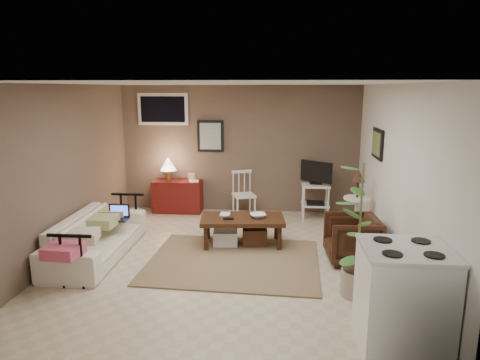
# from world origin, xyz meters

# --- Properties ---
(floor) EXTENTS (5.00, 5.00, 0.00)m
(floor) POSITION_xyz_m (0.00, 0.00, 0.00)
(floor) COLOR #C1B293
(floor) RESTS_ON ground
(art_back) EXTENTS (0.50, 0.03, 0.60)m
(art_back) POSITION_xyz_m (-0.55, 2.48, 1.45)
(art_back) COLOR black
(art_right) EXTENTS (0.03, 0.60, 0.45)m
(art_right) POSITION_xyz_m (2.23, 1.05, 1.52)
(art_right) COLOR black
(window) EXTENTS (0.96, 0.03, 0.60)m
(window) POSITION_xyz_m (-1.45, 2.48, 1.95)
(window) COLOR silver
(rug) EXTENTS (2.39, 1.95, 0.02)m
(rug) POSITION_xyz_m (0.14, -0.05, 0.01)
(rug) COLOR #7E6449
(rug) RESTS_ON floor
(coffee_table) EXTENTS (1.30, 0.76, 0.47)m
(coffee_table) POSITION_xyz_m (0.21, 0.59, 0.26)
(coffee_table) COLOR #3A1E0F
(coffee_table) RESTS_ON floor
(sofa) EXTENTS (0.59, 2.02, 0.79)m
(sofa) POSITION_xyz_m (-1.80, -0.01, 0.40)
(sofa) COLOR white
(sofa) RESTS_ON floor
(sofa_pillows) EXTENTS (0.39, 1.92, 0.14)m
(sofa_pillows) POSITION_xyz_m (-1.75, -0.24, 0.49)
(sofa_pillows) COLOR beige
(sofa_pillows) RESTS_ON sofa
(sofa_end_rails) EXTENTS (0.54, 2.02, 0.68)m
(sofa_end_rails) POSITION_xyz_m (-1.68, -0.01, 0.34)
(sofa_end_rails) COLOR black
(sofa_end_rails) RESTS_ON floor
(laptop) EXTENTS (0.31, 0.23, 0.21)m
(laptop) POSITION_xyz_m (-1.61, 0.34, 0.51)
(laptop) COLOR black
(laptop) RESTS_ON sofa
(red_console) EXTENTS (0.92, 0.41, 1.07)m
(red_console) POSITION_xyz_m (-1.19, 2.29, 0.37)
(red_console) COLOR maroon
(red_console) RESTS_ON floor
(spindle_chair) EXTENTS (0.49, 0.49, 0.84)m
(spindle_chair) POSITION_xyz_m (0.11, 2.13, 0.40)
(spindle_chair) COLOR silver
(spindle_chair) RESTS_ON floor
(tv_stand) EXTENTS (0.54, 0.41, 1.06)m
(tv_stand) POSITION_xyz_m (1.43, 2.11, 0.56)
(tv_stand) COLOR silver
(tv_stand) RESTS_ON floor
(side_table) EXTENTS (0.41, 0.41, 1.11)m
(side_table) POSITION_xyz_m (1.98, 1.08, 0.69)
(side_table) COLOR silver
(side_table) RESTS_ON floor
(armchair) EXTENTS (0.68, 0.72, 0.70)m
(armchair) POSITION_xyz_m (1.76, 0.14, 0.35)
(armchair) COLOR black
(armchair) RESTS_ON floor
(potted_plant) EXTENTS (0.39, 0.39, 1.57)m
(potted_plant) POSITION_xyz_m (1.65, -0.89, 0.84)
(potted_plant) COLOR tan
(potted_plant) RESTS_ON floor
(stove) EXTENTS (0.76, 0.71, 1.00)m
(stove) POSITION_xyz_m (1.86, -1.91, 0.50)
(stove) COLOR white
(stove) RESTS_ON floor
(bowl) EXTENTS (0.24, 0.12, 0.24)m
(bowl) POSITION_xyz_m (0.44, 0.62, 0.56)
(bowl) COLOR #3A1E0F
(bowl) RESTS_ON coffee_table
(book_table) EXTENTS (0.15, 0.02, 0.21)m
(book_table) POSITION_xyz_m (-0.14, 0.71, 0.55)
(book_table) COLOR #3A1E0F
(book_table) RESTS_ON coffee_table
(book_console) EXTENTS (0.17, 0.06, 0.23)m
(book_console) POSITION_xyz_m (-0.92, 2.19, 0.73)
(book_console) COLOR #3A1E0F
(book_console) RESTS_ON red_console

